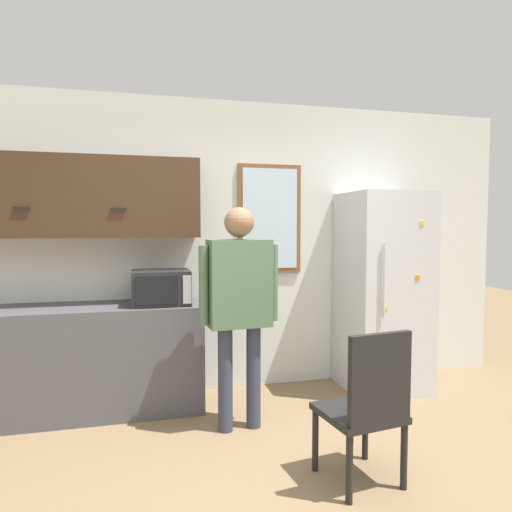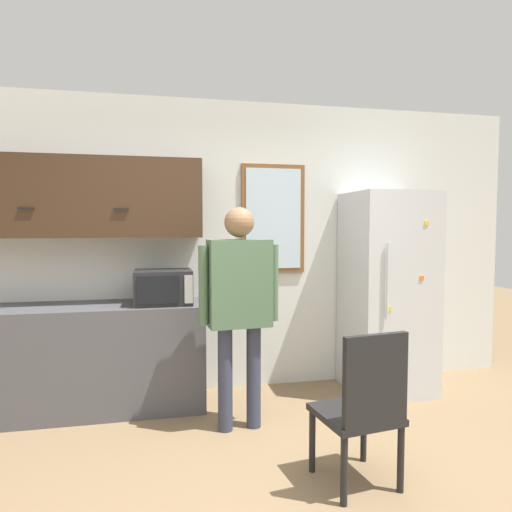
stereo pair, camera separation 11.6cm
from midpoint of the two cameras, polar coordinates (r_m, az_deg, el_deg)
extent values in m
cube|color=silver|center=(4.30, -6.07, 1.19)|extent=(6.00, 0.06, 2.70)
cube|color=#4C4C51|center=(4.11, -22.28, -12.00)|extent=(2.03, 0.60, 0.89)
cube|color=#3D2819|center=(4.08, -22.51, 6.79)|extent=(2.03, 0.38, 0.66)
cube|color=black|center=(3.95, -28.02, 5.32)|extent=(0.12, 0.01, 0.01)
cube|color=black|center=(3.84, -17.65, 5.63)|extent=(0.12, 0.01, 0.01)
cube|color=#232326|center=(3.90, -12.62, -3.85)|extent=(0.47, 0.36, 0.29)
cube|color=black|center=(3.71, -13.21, -4.23)|extent=(0.33, 0.01, 0.22)
cube|color=#B2B2B2|center=(3.73, -9.48, -4.16)|extent=(0.07, 0.01, 0.23)
cylinder|color=#33384C|center=(3.54, -4.83, -15.11)|extent=(0.11, 0.11, 0.79)
cylinder|color=#33384C|center=(3.60, -1.26, -14.79)|extent=(0.11, 0.11, 0.79)
cube|color=#4C6B4C|center=(3.41, -3.07, -3.41)|extent=(0.48, 0.25, 0.65)
sphere|color=#8C6647|center=(3.38, -3.10, 4.24)|extent=(0.22, 0.22, 0.22)
cylinder|color=#4C6B4C|center=(3.35, -7.57, -3.67)|extent=(0.07, 0.07, 0.58)
cylinder|color=#4C6B4C|center=(3.49, 1.24, -3.34)|extent=(0.07, 0.07, 0.58)
cube|color=silver|center=(4.46, 14.84, -4.30)|extent=(0.72, 0.70, 1.85)
cylinder|color=silver|center=(4.02, 14.97, -3.02)|extent=(0.02, 0.02, 0.65)
cube|color=yellow|center=(4.09, 15.15, -6.32)|extent=(0.04, 0.01, 0.04)
cube|color=yellow|center=(4.20, 19.34, 3.91)|extent=(0.04, 0.01, 0.04)
cube|color=orange|center=(4.21, 18.82, -2.54)|extent=(0.04, 0.01, 0.04)
cube|color=black|center=(2.96, 11.54, -18.66)|extent=(0.49, 0.49, 0.04)
cylinder|color=black|center=(3.28, 12.45, -20.45)|extent=(0.04, 0.04, 0.39)
cylinder|color=black|center=(3.10, 6.29, -21.88)|extent=(0.04, 0.04, 0.39)
cylinder|color=black|center=(3.01, 16.88, -22.84)|extent=(0.04, 0.04, 0.39)
cylinder|color=black|center=(2.81, 10.32, -24.75)|extent=(0.04, 0.04, 0.39)
cube|color=black|center=(2.71, 14.02, -14.61)|extent=(0.40, 0.10, 0.51)
cube|color=brown|center=(4.36, 0.93, 4.69)|extent=(0.61, 0.04, 1.03)
cube|color=silver|center=(4.34, 1.01, 4.69)|extent=(0.53, 0.01, 0.95)
camera|label=1|loc=(0.06, -90.98, -0.06)|focal=32.00mm
camera|label=2|loc=(0.06, 89.02, 0.06)|focal=32.00mm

